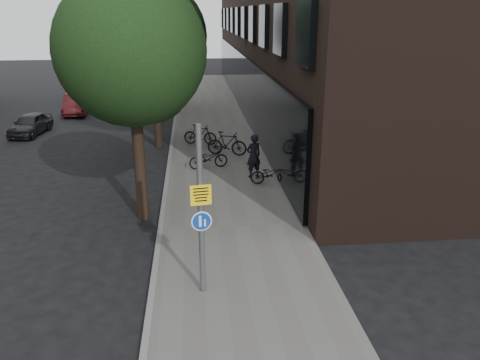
{
  "coord_description": "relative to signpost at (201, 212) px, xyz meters",
  "views": [
    {
      "loc": [
        -0.89,
        -9.71,
        6.36
      ],
      "look_at": [
        0.34,
        2.31,
        2.0
      ],
      "focal_mm": 35.0,
      "sensor_mm": 36.0,
      "label": 1
    }
  ],
  "objects": [
    {
      "name": "sidewalk",
      "position": [
        1.04,
        10.12,
        -2.1
      ],
      "size": [
        4.5,
        60.0,
        0.12
      ],
      "primitive_type": "cube",
      "color": "#5D5B56",
      "rests_on": "ground"
    },
    {
      "name": "ground",
      "position": [
        0.79,
        0.12,
        -2.16
      ],
      "size": [
        120.0,
        120.0,
        0.0
      ],
      "primitive_type": "plane",
      "color": "black",
      "rests_on": "ground"
    },
    {
      "name": "parked_bike_curb_near",
      "position": [
        0.49,
        9.24,
        -1.6
      ],
      "size": [
        1.74,
        0.93,
        0.87
      ],
      "primitive_type": "imported",
      "rotation": [
        0.0,
        0.0,
        1.79
      ],
      "color": "black",
      "rests_on": "sidewalk"
    },
    {
      "name": "parked_car_near",
      "position": [
        -8.95,
        16.46,
        -1.58
      ],
      "size": [
        1.82,
        3.58,
        1.17
      ],
      "primitive_type": "imported",
      "rotation": [
        0.0,
        0.0,
        -0.13
      ],
      "color": "black",
      "rests_on": "ground"
    },
    {
      "name": "parked_bike_curb_far",
      "position": [
        0.22,
        13.02,
        -1.54
      ],
      "size": [
        1.75,
        0.97,
        1.01
      ],
      "primitive_type": "imported",
      "rotation": [
        0.0,
        0.0,
        1.26
      ],
      "color": "black",
      "rests_on": "sidewalk"
    },
    {
      "name": "street_tree_far",
      "position": [
        -1.74,
        22.26,
        2.95
      ],
      "size": [
        5.0,
        5.0,
        7.8
      ],
      "color": "black",
      "rests_on": "ground"
    },
    {
      "name": "pedestrian",
      "position": [
        2.23,
        7.94,
        -1.17
      ],
      "size": [
        0.75,
        0.63,
        1.75
      ],
      "primitive_type": "imported",
      "rotation": [
        0.0,
        0.0,
        3.53
      ],
      "color": "black",
      "rests_on": "sidewalk"
    },
    {
      "name": "parked_bike_facade_near",
      "position": [
        2.79,
        7.07,
        -1.63
      ],
      "size": [
        1.58,
        0.64,
        0.81
      ],
      "primitive_type": "imported",
      "rotation": [
        0.0,
        0.0,
        1.51
      ],
      "color": "black",
      "rests_on": "sidewalk"
    },
    {
      "name": "parked_car_mid",
      "position": [
        -7.69,
        21.89,
        -1.51
      ],
      "size": [
        1.7,
        4.03,
        1.3
      ],
      "primitive_type": "imported",
      "rotation": [
        0.0,
        0.0,
        0.09
      ],
      "color": "#4C1518",
      "rests_on": "ground"
    },
    {
      "name": "street_tree_mid",
      "position": [
        -1.74,
        13.26,
        2.95
      ],
      "size": [
        5.0,
        5.0,
        7.8
      ],
      "color": "black",
      "rests_on": "ground"
    },
    {
      "name": "street_tree_near",
      "position": [
        -1.74,
        4.76,
        2.95
      ],
      "size": [
        4.4,
        4.4,
        7.5
      ],
      "color": "black",
      "rests_on": "ground"
    },
    {
      "name": "signpost",
      "position": [
        0.0,
        0.0,
        0.0
      ],
      "size": [
        0.47,
        0.13,
        4.04
      ],
      "rotation": [
        0.0,
        0.0,
        0.14
      ],
      "color": "#595B5E",
      "rests_on": "sidewalk"
    },
    {
      "name": "parked_car_far",
      "position": [
        -9.04,
        28.97,
        -1.61
      ],
      "size": [
        1.58,
        3.78,
        1.09
      ],
      "primitive_type": "imported",
      "rotation": [
        0.0,
        0.0,
        -0.01
      ],
      "color": "black",
      "rests_on": "ground"
    },
    {
      "name": "curb_edge",
      "position": [
        -1.21,
        10.12,
        -2.1
      ],
      "size": [
        0.15,
        60.0,
        0.13
      ],
      "primitive_type": "cube",
      "color": "slate",
      "rests_on": "ground"
    },
    {
      "name": "parked_bike_facade_far",
      "position": [
        1.41,
        11.05,
        -1.48
      ],
      "size": [
        1.92,
        1.05,
        1.11
      ],
      "primitive_type": "imported",
      "rotation": [
        0.0,
        0.0,
        1.26
      ],
      "color": "black",
      "rests_on": "sidewalk"
    }
  ]
}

